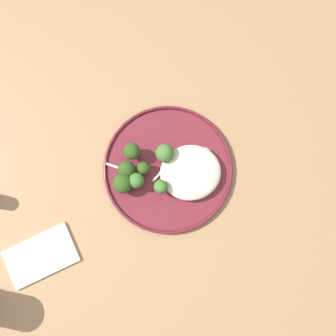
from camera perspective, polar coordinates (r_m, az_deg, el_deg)
The scene contains 21 objects.
ground at distance 1.55m, azimuth -1.57°, elevation -4.68°, with size 6.00×6.00×0.00m, color #2D2B28.
wooden_dining_table at distance 0.89m, azimuth -2.72°, elevation -1.93°, with size 1.40×1.00×0.74m.
dinner_plate at distance 0.81m, azimuth -0.00°, elevation -0.12°, with size 0.29×0.29×0.02m.
noodle_bed at distance 0.79m, azimuth 3.58°, elevation -0.71°, with size 0.13×0.12×0.04m.
seared_scallop_left_edge at distance 0.80m, azimuth 3.77°, elevation -0.96°, with size 0.03×0.03×0.01m.
seared_scallop_tilted_round at distance 0.79m, azimuth 0.90°, elevation -2.78°, with size 0.03×0.03×0.02m.
seared_scallop_center_golden at distance 0.79m, azimuth 2.61°, elevation -3.92°, with size 0.03×0.03×0.01m.
seared_scallop_tiny_bay at distance 0.80m, azimuth 6.55°, elevation -1.32°, with size 0.04×0.04×0.02m.
seared_scallop_front_small at distance 0.80m, azimuth 1.47°, elevation 1.91°, with size 0.02×0.02×0.01m.
seared_scallop_rear_pale at distance 0.80m, azimuth -0.07°, elevation -0.69°, with size 0.03×0.03×0.01m.
seared_scallop_half_hidden at distance 0.80m, azimuth 5.63°, elevation 2.03°, with size 0.03×0.03×0.02m.
broccoli_floret_near_rim at distance 0.77m, azimuth -1.14°, elevation -2.98°, with size 0.03×0.03×0.05m.
broccoli_floret_tall_stalk at distance 0.77m, azimuth -5.03°, elevation -2.01°, with size 0.03×0.03×0.05m.
broccoli_floret_center_pile at distance 0.78m, azimuth -3.92°, elevation -0.02°, with size 0.03×0.03×0.04m.
broccoli_floret_left_leaning at distance 0.78m, azimuth -7.11°, elevation -2.42°, with size 0.04×0.04×0.05m.
broccoli_floret_right_tilted at distance 0.78m, azimuth -5.73°, elevation 2.62°, with size 0.04×0.04×0.06m.
broccoli_floret_rear_charred at distance 0.78m, azimuth -6.57°, elevation -0.21°, with size 0.04×0.04×0.05m.
broccoli_floret_front_edge at distance 0.77m, azimuth -0.52°, elevation 2.35°, with size 0.04×0.04×0.06m.
onion_sliver_curled_piece at distance 0.81m, azimuth -8.14°, elevation 0.12°, with size 0.05×0.01×0.00m, color silver.
onion_sliver_long_sliver at distance 0.80m, azimuth -1.31°, elevation -0.92°, with size 0.05×0.01×0.00m, color silver.
folded_napkin at distance 0.85m, azimuth -19.44°, elevation -12.97°, with size 0.15×0.09×0.01m, color silver.
Camera 1 is at (-0.02, 0.11, 1.55)m, focal length 38.55 mm.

